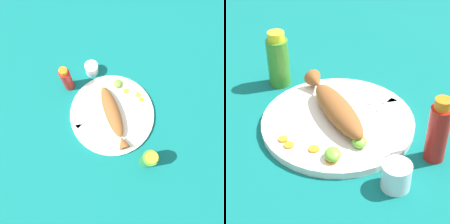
% 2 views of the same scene
% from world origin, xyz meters
% --- Properties ---
extents(ground_plane, '(4.00, 4.00, 0.00)m').
position_xyz_m(ground_plane, '(0.00, 0.00, 0.00)').
color(ground_plane, '#0C605B').
extents(main_plate, '(0.37, 0.37, 0.02)m').
position_xyz_m(main_plate, '(0.00, 0.00, 0.01)').
color(main_plate, silver).
rests_on(main_plate, ground_plane).
extents(fried_fish, '(0.28, 0.15, 0.05)m').
position_xyz_m(fried_fish, '(-0.02, -0.01, 0.04)').
color(fried_fish, brown).
rests_on(fried_fish, main_plate).
extents(fork_near, '(0.04, 0.18, 0.00)m').
position_xyz_m(fork_near, '(-0.06, 0.08, 0.02)').
color(fork_near, silver).
rests_on(fork_near, main_plate).
extents(fork_far, '(0.15, 0.13, 0.00)m').
position_xyz_m(fork_far, '(-0.01, 0.10, 0.02)').
color(fork_far, silver).
rests_on(fork_far, main_plate).
extents(carrot_slice_near, '(0.02, 0.02, 0.00)m').
position_xyz_m(carrot_slice_near, '(0.07, -0.13, 0.02)').
color(carrot_slice_near, orange).
rests_on(carrot_slice_near, main_plate).
extents(carrot_slice_mid, '(0.02, 0.02, 0.00)m').
position_xyz_m(carrot_slice_mid, '(0.09, -0.11, 0.02)').
color(carrot_slice_mid, orange).
rests_on(carrot_slice_mid, main_plate).
extents(carrot_slice_far, '(0.02, 0.02, 0.00)m').
position_xyz_m(carrot_slice_far, '(0.11, -0.06, 0.02)').
color(carrot_slice_far, orange).
rests_on(carrot_slice_far, main_plate).
extents(carrot_slice_extra, '(0.03, 0.03, 0.00)m').
position_xyz_m(carrot_slice_extra, '(0.14, -0.02, 0.02)').
color(carrot_slice_extra, orange).
rests_on(carrot_slice_extra, main_plate).
extents(lime_wedge_main, '(0.04, 0.04, 0.02)m').
position_xyz_m(lime_wedge_main, '(0.14, -0.02, 0.03)').
color(lime_wedge_main, '#6BB233').
rests_on(lime_wedge_main, main_plate).
extents(lime_wedge_side, '(0.04, 0.03, 0.02)m').
position_xyz_m(lime_wedge_side, '(0.10, 0.04, 0.03)').
color(lime_wedge_side, '#6BB233').
rests_on(lime_wedge_side, main_plate).
extents(hot_sauce_bottle_red, '(0.05, 0.05, 0.15)m').
position_xyz_m(hot_sauce_bottle_red, '(0.13, 0.20, 0.07)').
color(hot_sauce_bottle_red, '#B21914').
rests_on(hot_sauce_bottle_red, ground_plane).
extents(hot_sauce_bottle_green, '(0.06, 0.06, 0.16)m').
position_xyz_m(hot_sauce_bottle_green, '(-0.19, -0.15, 0.07)').
color(hot_sauce_bottle_green, '#3D8428').
rests_on(hot_sauce_bottle_green, ground_plane).
extents(salt_cup, '(0.06, 0.06, 0.06)m').
position_xyz_m(salt_cup, '(0.21, 0.10, 0.03)').
color(salt_cup, silver).
rests_on(salt_cup, ground_plane).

